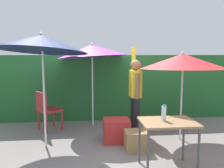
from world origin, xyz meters
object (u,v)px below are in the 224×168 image
object	(u,v)px
crate_cardboard	(136,140)
person_vendor	(135,91)
chair_plastic	(47,108)
bottle_water	(164,113)
umbrella_yellow	(92,51)
cooler_box	(117,130)
umbrella_orange	(42,43)
folding_table	(168,127)
umbrella_rainbow	(183,61)

from	to	relation	value
crate_cardboard	person_vendor	bearing A→B (deg)	80.17
chair_plastic	crate_cardboard	size ratio (longest dim) A/B	2.22
person_vendor	bottle_water	size ratio (longest dim) A/B	7.83
person_vendor	chair_plastic	size ratio (longest dim) A/B	2.11
umbrella_yellow	bottle_water	world-z (taller)	umbrella_yellow
cooler_box	crate_cardboard	size ratio (longest dim) A/B	1.25
umbrella_orange	umbrella_yellow	distance (m)	1.56
cooler_box	crate_cardboard	distance (m)	0.54
cooler_box	folding_table	bearing A→B (deg)	-63.10
chair_plastic	cooler_box	xyz separation A→B (m)	(1.46, -0.83, -0.28)
folding_table	bottle_water	xyz separation A→B (m)	(-0.05, 0.03, 0.20)
umbrella_orange	umbrella_rainbow	bearing A→B (deg)	1.82
umbrella_yellow	person_vendor	bearing A→B (deg)	-40.81
umbrella_orange	crate_cardboard	distance (m)	2.43
bottle_water	cooler_box	bearing A→B (deg)	115.46
chair_plastic	umbrella_rainbow	bearing A→B (deg)	-16.76
crate_cardboard	cooler_box	bearing A→B (deg)	124.24
umbrella_yellow	cooler_box	xyz separation A→B (m)	(0.44, -1.17, -1.56)
umbrella_orange	folding_table	xyz separation A→B (m)	(1.97, -1.12, -1.26)
umbrella_yellow	cooler_box	bearing A→B (deg)	-69.31
folding_table	crate_cardboard	bearing A→B (deg)	112.14
chair_plastic	cooler_box	size ratio (longest dim) A/B	1.78
crate_cardboard	folding_table	size ratio (longest dim) A/B	0.50
person_vendor	umbrella_rainbow	bearing A→B (deg)	-25.22
bottle_water	umbrella_rainbow	bearing A→B (deg)	57.51
umbrella_orange	person_vendor	size ratio (longest dim) A/B	1.16
umbrella_rainbow	chair_plastic	world-z (taller)	umbrella_rainbow
umbrella_yellow	crate_cardboard	size ratio (longest dim) A/B	5.04
umbrella_orange	crate_cardboard	size ratio (longest dim) A/B	5.44
umbrella_yellow	folding_table	bearing A→B (deg)	-66.08
person_vendor	crate_cardboard	world-z (taller)	person_vendor
umbrella_orange	chair_plastic	xyz separation A→B (m)	(-0.10, 0.92, -1.40)
cooler_box	bottle_water	xyz separation A→B (m)	(0.55, -1.17, 0.63)
umbrella_yellow	chair_plastic	size ratio (longest dim) A/B	2.27
umbrella_yellow	person_vendor	distance (m)	1.45
person_vendor	crate_cardboard	distance (m)	1.14
umbrella_yellow	person_vendor	size ratio (longest dim) A/B	1.07
person_vendor	chair_plastic	bearing A→B (deg)	167.30
cooler_box	bottle_water	size ratio (longest dim) A/B	2.09
umbrella_yellow	folding_table	world-z (taller)	umbrella_yellow
umbrella_rainbow	person_vendor	distance (m)	1.14
umbrella_orange	bottle_water	xyz separation A→B (m)	(1.92, -1.08, -1.06)
umbrella_orange	cooler_box	size ratio (longest dim) A/B	4.34
umbrella_yellow	folding_table	distance (m)	2.83
person_vendor	cooler_box	world-z (taller)	person_vendor
umbrella_orange	cooler_box	distance (m)	2.17
bottle_water	umbrella_yellow	bearing A→B (deg)	113.12
folding_table	umbrella_rainbow	bearing A→B (deg)	60.16
person_vendor	crate_cardboard	size ratio (longest dim) A/B	4.70
crate_cardboard	folding_table	bearing A→B (deg)	-67.86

